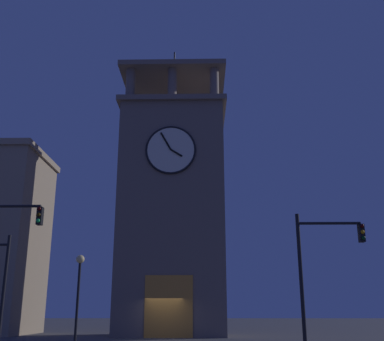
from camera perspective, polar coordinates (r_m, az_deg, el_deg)
ground_plane at (r=31.89m, az=-3.55°, el=-19.57°), size 200.00×200.00×0.00m
clocktower at (r=36.29m, az=-2.35°, el=-4.89°), size 8.29×6.71×22.74m
traffic_signal_near at (r=20.50m, az=15.31°, el=-10.35°), size 2.82×0.41×5.61m
street_lamp at (r=26.27m, az=-13.47°, el=-12.75°), size 0.44×0.44×4.55m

